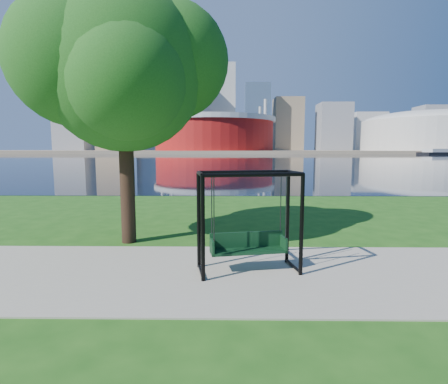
{
  "coord_description": "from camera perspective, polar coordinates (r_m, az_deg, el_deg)",
  "views": [
    {
      "loc": [
        0.18,
        -7.61,
        2.62
      ],
      "look_at": [
        0.07,
        0.0,
        1.69
      ],
      "focal_mm": 28.0,
      "sensor_mm": 36.0,
      "label": 1
    }
  ],
  "objects": [
    {
      "name": "arena",
      "position": [
        277.87,
        30.24,
        8.73
      ],
      "size": [
        84.0,
        84.0,
        26.56
      ],
      "color": "beige",
      "rests_on": "far_bank"
    },
    {
      "name": "skyline",
      "position": [
        328.73,
        0.05,
        12.74
      ],
      "size": [
        392.0,
        66.0,
        96.5
      ],
      "color": "gray",
      "rests_on": "far_bank"
    },
    {
      "name": "park_tree",
      "position": [
        10.4,
        -16.31,
        19.21
      ],
      "size": [
        5.66,
        5.11,
        7.02
      ],
      "color": "black",
      "rests_on": "ground"
    },
    {
      "name": "swing",
      "position": [
        7.47,
        3.98,
        -5.23
      ],
      "size": [
        2.25,
        1.29,
        2.17
      ],
      "rotation": [
        0.0,
        0.0,
        0.18
      ],
      "color": "black",
      "rests_on": "ground"
    },
    {
      "name": "stadium",
      "position": [
        243.1,
        -1.59,
        9.66
      ],
      "size": [
        83.0,
        83.0,
        32.0
      ],
      "color": "maroon",
      "rests_on": "far_bank"
    },
    {
      "name": "barge",
      "position": [
        224.22,
        32.35,
        5.55
      ],
      "size": [
        31.83,
        17.76,
        3.08
      ],
      "rotation": [
        0.0,
        0.0,
        0.33
      ],
      "color": "black",
      "rests_on": "river"
    },
    {
      "name": "path",
      "position": [
        7.58,
        -0.6,
        -13.17
      ],
      "size": [
        120.0,
        4.0,
        0.03
      ],
      "primitive_type": "cube",
      "color": "#9E937F",
      "rests_on": "ground"
    },
    {
      "name": "river",
      "position": [
        109.64,
        0.74,
        5.57
      ],
      "size": [
        900.0,
        180.0,
        0.02
      ],
      "primitive_type": "cube",
      "color": "black",
      "rests_on": "ground"
    },
    {
      "name": "far_bank",
      "position": [
        313.62,
        0.8,
        6.63
      ],
      "size": [
        900.0,
        228.0,
        2.0
      ],
      "primitive_type": "cube",
      "color": "#937F60",
      "rests_on": "ground"
    },
    {
      "name": "ground",
      "position": [
        8.05,
        -0.51,
        -12.05
      ],
      "size": [
        900.0,
        900.0,
        0.0
      ],
      "primitive_type": "plane",
      "color": "#1E5114",
      "rests_on": "ground"
    }
  ]
}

